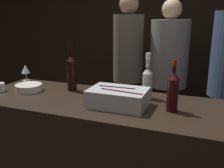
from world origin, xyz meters
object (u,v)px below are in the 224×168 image
white_wine_bottle (147,80)px  person_in_hoodie (128,65)px  person_blond_tee (168,72)px  bowl_white (29,87)px  red_wine_bottle_black_foil (72,71)px  wine_glass (25,69)px  ice_bin_with_bottles (118,97)px  red_wine_bottle_tall (173,91)px

white_wine_bottle → person_in_hoodie: person_in_hoodie is taller
person_blond_tee → bowl_white: bearing=36.8°
bowl_white → white_wine_bottle: bearing=9.5°
bowl_white → person_in_hoodie: 1.25m
red_wine_bottle_black_foil → person_blond_tee: size_ratio=0.22×
bowl_white → person_in_hoodie: size_ratio=0.12×
bowl_white → wine_glass: 0.35m
ice_bin_with_bottles → white_wine_bottle: bearing=58.5°
ice_bin_with_bottles → person_in_hoodie: (-0.32, 1.24, -0.04)m
red_wine_bottle_tall → person_in_hoodie: person_in_hoodie is taller
ice_bin_with_bottles → red_wine_bottle_tall: 0.35m
ice_bin_with_bottles → wine_glass: size_ratio=2.51×
red_wine_bottle_tall → person_blond_tee: (-0.21, 1.27, -0.16)m
red_wine_bottle_tall → ice_bin_with_bottles: bearing=-174.2°
red_wine_bottle_black_foil → red_wine_bottle_tall: red_wine_bottle_black_foil is taller
person_in_hoodie → person_blond_tee: 0.46m
bowl_white → white_wine_bottle: size_ratio=0.63×
bowl_white → person_blond_tee: (0.91, 1.23, -0.05)m
ice_bin_with_bottles → wine_glass: (-1.01, 0.32, 0.04)m
bowl_white → red_wine_bottle_tall: (1.12, -0.04, 0.10)m
person_in_hoodie → person_blond_tee: person_in_hoodie is taller
ice_bin_with_bottles → person_blond_tee: size_ratio=0.22×
bowl_white → person_blond_tee: bearing=53.6°
wine_glass → red_wine_bottle_tall: bearing=-12.1°
person_in_hoodie → bowl_white: bearing=-98.0°
bowl_white → red_wine_bottle_black_foil: size_ratio=0.54×
red_wine_bottle_tall → person_in_hoodie: 1.38m
wine_glass → person_in_hoodie: 1.15m
red_wine_bottle_tall → bowl_white: bearing=178.0°
ice_bin_with_bottles → red_wine_bottle_black_foil: 0.52m
bowl_white → person_blond_tee: person_blond_tee is taller
ice_bin_with_bottles → red_wine_bottle_tall: size_ratio=1.16×
bowl_white → white_wine_bottle: (0.92, 0.15, 0.11)m
bowl_white → person_blond_tee: size_ratio=0.12×
wine_glass → person_blond_tee: bearing=40.7°
white_wine_bottle → bowl_white: bearing=-170.5°
person_in_hoodie → person_blond_tee: (0.45, 0.06, -0.05)m
ice_bin_with_bottles → bowl_white: ice_bin_with_bottles is taller
ice_bin_with_bottles → person_blond_tee: 1.31m
ice_bin_with_bottles → white_wine_bottle: (0.14, 0.23, 0.07)m
bowl_white → red_wine_bottle_black_foil: bearing=23.6°
white_wine_bottle → person_in_hoodie: size_ratio=0.18×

